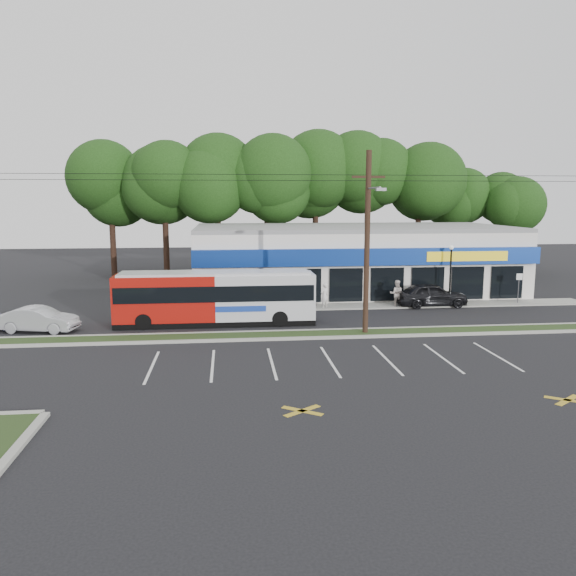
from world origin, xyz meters
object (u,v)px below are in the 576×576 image
at_px(utility_pole, 364,237).
at_px(pedestrian_b, 396,294).
at_px(pedestrian_a, 324,296).
at_px(car_dark, 431,295).
at_px(sign_post, 519,283).
at_px(lamp_post, 451,268).
at_px(metrobus, 216,296).
at_px(car_silver, 39,319).

xyz_separation_m(utility_pole, pedestrian_b, (4.22, 7.57, -4.46)).
bearing_deg(pedestrian_a, car_dark, 147.19).
bearing_deg(sign_post, pedestrian_a, -179.69).
bearing_deg(car_dark, utility_pole, 137.31).
relative_size(utility_pole, pedestrian_a, 28.06).
relative_size(utility_pole, lamp_post, 11.76).
bearing_deg(lamp_post, pedestrian_a, -178.09).
relative_size(sign_post, car_dark, 0.45).
distance_m(sign_post, car_dark, 6.48).
bearing_deg(pedestrian_a, utility_pole, 63.46).
height_order(utility_pole, metrobus, utility_pole).
distance_m(car_silver, pedestrian_b, 22.81).
height_order(car_dark, pedestrian_b, pedestrian_b).
bearing_deg(metrobus, utility_pole, -23.66).
relative_size(car_silver, pedestrian_a, 2.41).
relative_size(car_silver, pedestrian_b, 2.26).
xyz_separation_m(sign_post, pedestrian_b, (-8.94, -0.07, -0.60)).
relative_size(sign_post, pedestrian_a, 1.25).
xyz_separation_m(metrobus, car_dark, (14.85, 4.00, -0.84)).
xyz_separation_m(car_dark, car_silver, (-24.77, -4.94, -0.13)).
bearing_deg(utility_pole, pedestrian_b, 60.85).
relative_size(utility_pole, sign_post, 22.47).
bearing_deg(sign_post, metrobus, -169.16).
relative_size(metrobus, car_silver, 2.75).
height_order(utility_pole, car_silver, utility_pole).
xyz_separation_m(sign_post, metrobus, (-21.29, -4.08, 0.12)).
relative_size(metrobus, pedestrian_b, 6.21).
height_order(sign_post, pedestrian_a, sign_post).
distance_m(car_dark, pedestrian_a, 7.56).
height_order(utility_pole, lamp_post, utility_pole).
bearing_deg(sign_post, pedestrian_b, -179.52).
distance_m(car_dark, car_silver, 25.26).
bearing_deg(pedestrian_b, car_dark, -166.44).
bearing_deg(lamp_post, sign_post, -2.58).
bearing_deg(metrobus, car_dark, 15.17).
height_order(lamp_post, sign_post, lamp_post).
relative_size(metrobus, pedestrian_a, 6.63).
xyz_separation_m(car_silver, pedestrian_a, (17.21, 4.94, 0.18)).
distance_m(sign_post, pedestrian_a, 14.02).
distance_m(utility_pole, pedestrian_b, 9.75).
distance_m(car_dark, pedestrian_b, 2.51).
height_order(metrobus, car_silver, metrobus).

